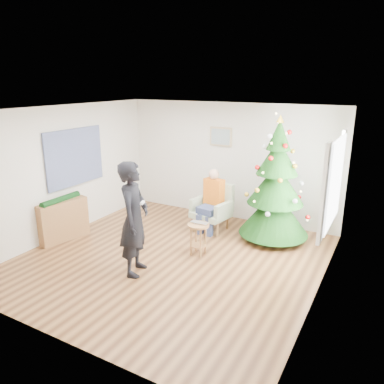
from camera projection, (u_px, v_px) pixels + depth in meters
The scene contains 19 objects.
floor at pixel (171, 259), 6.67m from camera, with size 5.00×5.00×0.00m, color brown.
ceiling at pixel (168, 110), 5.92m from camera, with size 5.00×5.00×0.00m, color white.
wall_back at pixel (229, 162), 8.39m from camera, with size 5.00×5.00×0.00m, color silver.
wall_front at pixel (51, 243), 4.20m from camera, with size 5.00×5.00×0.00m, color silver.
wall_left at pixel (63, 172), 7.45m from camera, with size 5.00×5.00×0.00m, color silver.
wall_right at pixel (324, 213), 5.14m from camera, with size 5.00×5.00×0.00m, color silver.
window_panel at pixel (335, 182), 5.93m from camera, with size 0.04×1.30×1.40m, color white.
curtains at pixel (333, 182), 5.94m from camera, with size 0.05×1.75×1.50m.
christmas_tree at pixel (276, 186), 7.19m from camera, with size 1.36×1.36×2.46m.
stool at pixel (198, 239), 6.76m from camera, with size 0.39×0.39×0.59m.
laptop at pixel (198, 224), 6.67m from camera, with size 0.32×0.21×0.03m, color silver.
armchair at pixel (213, 213), 7.88m from camera, with size 0.84×0.80×0.99m.
seated_person at pixel (211, 200), 7.76m from camera, with size 0.47×0.63×1.30m.
standing_man at pixel (134, 219), 5.95m from camera, with size 0.68×0.45×1.87m, color black.
game_controller at pixel (142, 203), 5.74m from camera, with size 0.04×0.13×0.04m, color white.
console at pixel (63, 220), 7.39m from camera, with size 0.30×1.00×0.80m, color brown.
garland at pixel (61, 200), 7.27m from camera, with size 0.14×0.14×0.90m, color black.
tapestry at pixel (75, 157), 7.61m from camera, with size 0.03×1.50×1.15m, color black.
framed_picture at pixel (221, 137), 8.29m from camera, with size 0.52×0.05×0.42m.
Camera 1 is at (3.25, -5.11, 3.06)m, focal length 35.00 mm.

